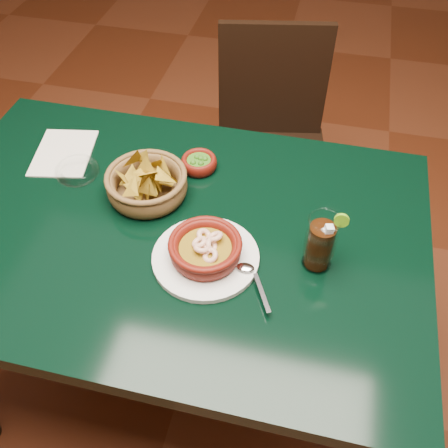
% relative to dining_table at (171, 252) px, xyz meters
% --- Properties ---
extents(ground, '(7.00, 7.00, 0.00)m').
position_rel_dining_table_xyz_m(ground, '(0.00, 0.00, -0.65)').
color(ground, '#471C0C').
rests_on(ground, ground).
extents(dining_table, '(1.20, 0.80, 0.75)m').
position_rel_dining_table_xyz_m(dining_table, '(0.00, 0.00, 0.00)').
color(dining_table, black).
rests_on(dining_table, ground).
extents(dining_chair, '(0.47, 0.47, 0.87)m').
position_rel_dining_table_xyz_m(dining_chair, '(0.14, 0.70, -0.17)').
color(dining_chair, black).
rests_on(dining_chair, ground).
extents(shrimp_plate, '(0.28, 0.24, 0.07)m').
position_rel_dining_table_xyz_m(shrimp_plate, '(0.11, -0.08, 0.13)').
color(shrimp_plate, silver).
rests_on(shrimp_plate, dining_table).
extents(chip_basket, '(0.23, 0.23, 0.14)m').
position_rel_dining_table_xyz_m(chip_basket, '(-0.08, 0.09, 0.14)').
color(chip_basket, brown).
rests_on(chip_basket, dining_table).
extents(guacamole_ramekin, '(0.11, 0.11, 0.04)m').
position_rel_dining_table_xyz_m(guacamole_ramekin, '(0.02, 0.21, 0.12)').
color(guacamole_ramekin, '#4F0E08').
rests_on(guacamole_ramekin, dining_table).
extents(cola_drink, '(0.14, 0.14, 0.16)m').
position_rel_dining_table_xyz_m(cola_drink, '(0.35, -0.03, 0.17)').
color(cola_drink, white).
rests_on(cola_drink, dining_table).
extents(glass_ashtray, '(0.12, 0.12, 0.03)m').
position_rel_dining_table_xyz_m(glass_ashtray, '(-0.28, 0.12, 0.11)').
color(glass_ashtray, white).
rests_on(glass_ashtray, dining_table).
extents(paper_menu, '(0.18, 0.22, 0.00)m').
position_rel_dining_table_xyz_m(paper_menu, '(-0.35, 0.19, 0.10)').
color(paper_menu, beige).
rests_on(paper_menu, dining_table).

